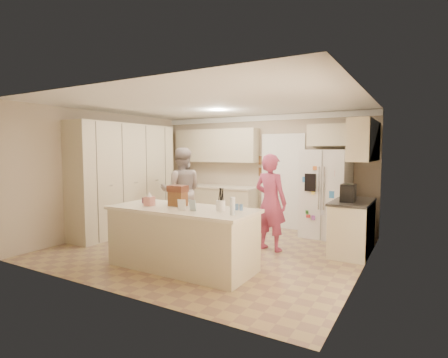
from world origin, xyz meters
The scene contains 41 objects.
floor centered at (0.00, 0.00, -0.01)m, with size 5.20×4.60×0.02m, color #9C8558.
ceiling centered at (0.00, 0.00, 2.61)m, with size 5.20×4.60×0.02m, color white.
wall_back centered at (0.00, 2.31, 1.30)m, with size 5.20×0.02×2.60m, color #B9A88F.
wall_front centered at (0.00, -2.31, 1.30)m, with size 5.20×0.02×2.60m, color #B9A88F.
wall_left centered at (-2.61, 0.00, 1.30)m, with size 0.02×4.60×2.60m, color #B9A88F.
wall_right centered at (2.61, 0.00, 1.30)m, with size 0.02×4.60×2.60m, color #B9A88F.
crown_back centered at (0.00, 2.26, 2.53)m, with size 5.20×0.08×0.12m, color white.
pantry_bank centered at (-2.30, 0.20, 1.18)m, with size 0.60×2.60×2.35m, color beige.
back_base_cab centered at (-1.15, 2.00, 0.44)m, with size 2.20×0.60×0.88m, color beige.
back_countertop centered at (-1.15, 1.99, 0.90)m, with size 2.24×0.63×0.04m, color #EDE2C9.
back_upper_cab centered at (-1.15, 2.12, 1.90)m, with size 2.20×0.35×0.80m, color beige.
doorway_opening centered at (0.55, 2.28, 1.05)m, with size 0.90×0.06×2.10m, color black.
doorway_casing centered at (0.55, 2.24, 1.05)m, with size 1.02×0.03×2.22m, color white.
wall_frame_upper centered at (0.02, 2.27, 1.55)m, with size 0.15×0.02×0.20m, color brown.
wall_frame_lower centered at (0.02, 2.27, 1.28)m, with size 0.15×0.02×0.20m, color brown.
refrigerator centered at (1.61, 1.90, 0.90)m, with size 0.90×0.70×1.80m, color white.
fridge_seam centered at (1.61, 1.55, 0.90)m, with size 0.01×0.02×1.78m, color gray.
fridge_dispenser centered at (1.39, 1.54, 1.15)m, with size 0.22×0.03×0.35m, color black.
fridge_handle_l centered at (1.56, 1.53, 1.05)m, with size 0.02×0.02×0.85m, color silver.
fridge_handle_r centered at (1.66, 1.53, 1.05)m, with size 0.02×0.02×0.85m, color silver.
over_fridge_cab centered at (1.65, 2.12, 2.10)m, with size 0.95×0.35×0.45m, color beige.
right_base_cab centered at (2.30, 1.00, 0.44)m, with size 0.60×1.20×0.88m, color beige.
right_countertop centered at (2.29, 1.00, 0.90)m, with size 0.63×1.24×0.04m, color #2D2B28.
right_upper_cab centered at (2.43, 1.20, 1.95)m, with size 0.35×1.50×0.70m, color beige.
coffee_maker centered at (2.25, 0.80, 1.07)m, with size 0.22×0.28×0.30m, color black.
island_base centered at (0.20, -1.10, 0.44)m, with size 2.20×0.90×0.88m, color beige.
island_top centered at (0.20, -1.10, 0.90)m, with size 2.28×0.96×0.05m, color #EDE2C9.
utensil_crock centered at (0.85, -1.05, 1.00)m, with size 0.13×0.13×0.15m, color white.
tissue_box centered at (-0.35, -1.20, 1.00)m, with size 0.13×0.13×0.14m, color tan.
tissue_plume centered at (-0.35, -1.20, 1.10)m, with size 0.08×0.08×0.08m, color white.
dollhouse_body centered at (0.05, -1.00, 1.04)m, with size 0.26×0.18×0.22m, color brown.
dollhouse_roof centered at (0.05, -1.00, 1.20)m, with size 0.28×0.20×0.10m, color #592D1E.
jam_jar centered at (-0.60, -1.05, 0.97)m, with size 0.07×0.07×0.09m, color #59263F.
greeting_card_a centered at (0.35, -1.30, 1.01)m, with size 0.12×0.01×0.16m, color white.
greeting_card_b centered at (0.50, -1.25, 1.01)m, with size 0.12×0.01×0.16m, color silver.
water_bottle centered at (1.15, -1.25, 1.04)m, with size 0.07×0.07×0.24m, color silver.
shaker_salt centered at (1.02, -0.88, 0.97)m, with size 0.05×0.05×0.09m, color #4B75AF.
shaker_pepper centered at (1.09, -0.88, 0.97)m, with size 0.05×0.05×0.09m, color #4B75AF.
teen_boy centered at (-1.15, 0.69, 0.92)m, with size 0.90×0.70×1.84m, color gray.
teen_girl centered at (0.99, 0.47, 0.86)m, with size 0.63×0.41×1.73m, color #B73E6F.
fridge_magnets centered at (1.61, 1.54, 0.90)m, with size 0.76×0.02×1.44m, color tan, non-canonical shape.
Camera 1 is at (3.34, -5.29, 1.78)m, focal length 28.00 mm.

